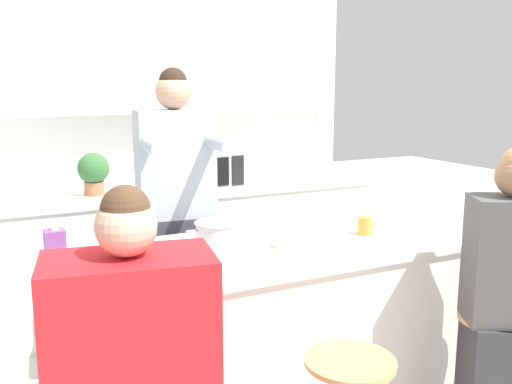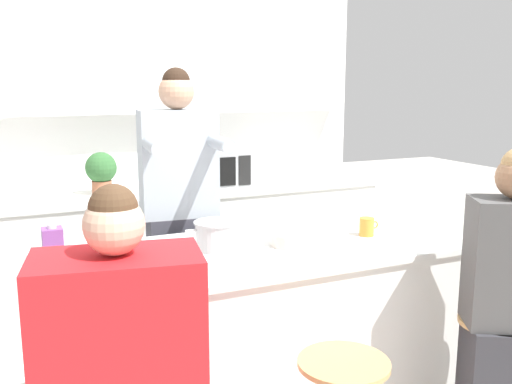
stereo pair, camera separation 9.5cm
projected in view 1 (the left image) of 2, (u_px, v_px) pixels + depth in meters
name	position (u px, v px, depth m)	size (l,w,h in m)	color
wall_back	(147.00, 101.00, 4.26)	(3.37, 0.22, 2.70)	white
back_counter	(165.00, 251.00, 4.16)	(3.13, 0.70, 0.92)	white
kitchen_island	(263.00, 336.00, 2.77)	(2.04, 0.82, 0.91)	black
bar_stool_rightmost	(493.00, 384.00, 2.56)	(0.38, 0.38, 0.66)	tan
person_cooking	(177.00, 230.00, 3.14)	(0.46, 0.58, 1.75)	#383842
person_seated_near	(505.00, 323.00, 2.46)	(0.41, 0.38, 1.41)	#333338
cooking_pot	(217.00, 235.00, 2.64)	(0.30, 0.21, 0.13)	#B7BABC
fruit_bowl	(82.00, 248.00, 2.53)	(0.24, 0.24, 0.07)	white
mixing_bowl_steel	(292.00, 238.00, 2.72)	(0.21, 0.21, 0.06)	silver
coffee_cup_near	(365.00, 226.00, 2.90)	(0.11, 0.07, 0.09)	orange
coffee_cup_far	(171.00, 265.00, 2.27)	(0.10, 0.07, 0.09)	#DB4C51
banana_bunch	(103.00, 274.00, 2.23)	(0.16, 0.12, 0.05)	yellow
juice_carton	(56.00, 255.00, 2.21)	(0.08, 0.08, 0.22)	#7A428E
microwave	(205.00, 169.00, 4.14)	(0.51, 0.34, 0.27)	#B2B5B7
potted_plant	(94.00, 171.00, 3.84)	(0.21, 0.21, 0.29)	#A86042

